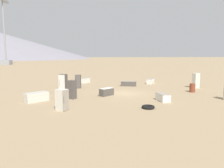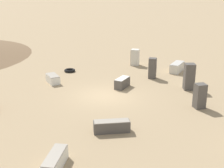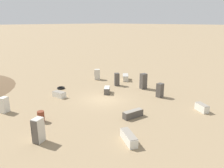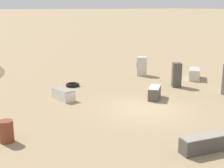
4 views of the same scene
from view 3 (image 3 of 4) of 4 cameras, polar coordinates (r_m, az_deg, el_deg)
ground_plane at (r=23.72m, az=-2.24°, el=-3.98°), size 1000.00×1000.00×0.00m
discarded_fridge_0 at (r=24.94m, az=-13.64°, el=-2.65°), size 1.60×0.90×0.63m
discarded_fridge_1 at (r=25.53m, az=-1.33°, el=-1.62°), size 1.41×1.49×0.73m
discarded_fridge_2 at (r=24.69m, az=12.39°, el=-1.60°), size 0.69×0.70×1.58m
discarded_fridge_3 at (r=31.24m, az=3.55°, el=1.73°), size 1.84×1.96×0.78m
discarded_fridge_4 at (r=16.26m, az=-18.73°, el=-11.38°), size 0.79×0.92×1.77m
discarded_fridge_5 at (r=15.71m, az=4.41°, el=-13.80°), size 1.99×1.47×0.67m
discarded_fridge_6 at (r=22.22m, az=22.42°, el=-5.71°), size 1.50×1.22×0.71m
discarded_fridge_7 at (r=22.50m, az=-26.32°, el=-4.89°), size 0.81×0.88×1.46m
discarded_fridge_8 at (r=19.40m, az=5.49°, el=-7.78°), size 0.97×1.99×0.64m
discarded_fridge_9 at (r=31.48m, az=-3.90°, el=2.52°), size 0.94×0.96×1.50m
discarded_fridge_10 at (r=27.35m, az=8.18°, el=0.74°), size 0.88×0.88×1.93m
discarded_fridge_11 at (r=28.44m, az=1.27°, el=1.23°), size 0.79×0.81×1.66m
scrap_tire at (r=27.98m, az=-13.19°, el=-1.00°), size 0.95×0.95×0.22m
rusty_barrel at (r=19.43m, az=-18.08°, el=-8.06°), size 0.58×0.58×0.92m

